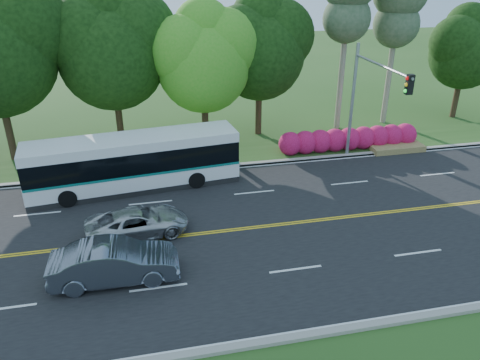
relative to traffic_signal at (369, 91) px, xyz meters
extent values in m
plane|color=#274E1A|center=(-6.49, -5.40, -4.67)|extent=(120.00, 120.00, 0.00)
cube|color=black|center=(-6.49, -5.40, -4.66)|extent=(60.00, 14.00, 0.02)
cube|color=gray|center=(-6.49, 1.75, -4.60)|extent=(60.00, 0.30, 0.15)
cube|color=gray|center=(-6.49, -12.55, -4.60)|extent=(60.00, 0.30, 0.15)
cube|color=#274E1A|center=(-6.49, 3.60, -4.62)|extent=(60.00, 4.00, 0.10)
cube|color=gold|center=(-6.49, -5.48, -4.65)|extent=(57.00, 0.10, 0.00)
cube|color=gold|center=(-6.49, -5.32, -4.65)|extent=(57.00, 0.10, 0.00)
cube|color=silver|center=(-17.99, -8.90, -4.65)|extent=(2.20, 0.12, 0.00)
cube|color=silver|center=(-12.49, -8.90, -4.65)|extent=(2.20, 0.12, 0.00)
cube|color=silver|center=(-6.99, -8.90, -4.65)|extent=(2.20, 0.12, 0.00)
cube|color=silver|center=(-1.49, -8.90, -4.65)|extent=(2.20, 0.12, 0.00)
cube|color=silver|center=(-17.99, -1.90, -4.65)|extent=(2.20, 0.12, 0.00)
cube|color=silver|center=(-12.49, -1.90, -4.65)|extent=(2.20, 0.12, 0.00)
cube|color=silver|center=(-6.99, -1.90, -4.65)|extent=(2.20, 0.12, 0.00)
cube|color=silver|center=(-1.49, -1.90, -4.65)|extent=(2.20, 0.12, 0.00)
cube|color=silver|center=(4.01, -1.90, -4.65)|extent=(2.20, 0.12, 0.00)
cube|color=silver|center=(-6.49, 1.45, -4.65)|extent=(57.00, 0.12, 0.00)
cube|color=silver|center=(-6.49, -12.25, -4.65)|extent=(57.00, 0.12, 0.00)
cylinder|color=black|center=(-20.49, 5.60, -2.69)|extent=(0.44, 0.44, 3.96)
sphere|color=black|center=(-18.87, 5.90, 3.25)|extent=(5.76, 5.76, 5.76)
cylinder|color=black|center=(-13.99, 6.60, -2.87)|extent=(0.44, 0.44, 3.60)
sphere|color=black|center=(-13.99, 6.60, 1.24)|extent=(6.60, 6.60, 6.60)
sphere|color=black|center=(-12.51, 6.90, 2.56)|extent=(5.28, 5.28, 5.28)
sphere|color=black|center=(-15.31, 6.40, 2.39)|extent=(4.95, 4.95, 4.95)
sphere|color=black|center=(-13.89, 7.00, 3.71)|extent=(4.29, 4.29, 4.29)
cylinder|color=black|center=(-8.49, 5.60, -3.05)|extent=(0.44, 0.44, 3.24)
sphere|color=#3C9A20|center=(-8.49, 5.60, 0.60)|extent=(5.80, 5.80, 5.80)
sphere|color=#3C9A20|center=(-7.19, 5.90, 1.76)|extent=(4.64, 4.64, 4.64)
sphere|color=#3C9A20|center=(-9.65, 5.40, 1.61)|extent=(4.35, 4.35, 4.35)
sphere|color=#3C9A20|center=(-8.39, 6.00, 2.77)|extent=(3.77, 3.77, 3.77)
cylinder|color=black|center=(-4.49, 7.10, -2.96)|extent=(0.44, 0.44, 3.42)
sphere|color=black|center=(-4.49, 7.10, 0.85)|extent=(6.00, 6.00, 6.00)
sphere|color=black|center=(-3.14, 7.40, 2.05)|extent=(4.80, 4.80, 4.80)
sphere|color=black|center=(-5.69, 6.90, 1.90)|extent=(4.50, 4.50, 4.50)
sphere|color=black|center=(-4.39, 7.50, 3.10)|extent=(3.90, 3.90, 3.90)
cylinder|color=gray|center=(1.51, 7.10, 0.23)|extent=(0.40, 0.40, 9.80)
sphere|color=#355132|center=(1.51, 7.10, 3.03)|extent=(3.23, 3.23, 3.23)
cylinder|color=gray|center=(5.51, 7.60, -0.12)|extent=(0.40, 0.40, 9.10)
sphere|color=#355132|center=(5.51, 7.60, 2.48)|extent=(3.23, 3.23, 3.23)
cylinder|color=black|center=(11.51, 7.60, -3.14)|extent=(0.44, 0.44, 3.06)
sphere|color=black|center=(11.51, 7.60, 0.21)|extent=(5.20, 5.20, 5.20)
sphere|color=black|center=(12.68, 7.90, 1.25)|extent=(4.16, 4.16, 4.16)
sphere|color=black|center=(10.47, 7.40, 1.12)|extent=(3.90, 3.90, 3.90)
sphere|color=black|center=(11.61, 8.00, 2.16)|extent=(3.38, 3.38, 3.38)
sphere|color=#A00D33|center=(-3.49, 2.80, -3.92)|extent=(1.50, 1.50, 1.50)
sphere|color=#A00D33|center=(-2.49, 2.80, -3.92)|extent=(1.50, 1.50, 1.50)
sphere|color=#A00D33|center=(-1.49, 2.80, -3.92)|extent=(1.50, 1.50, 1.50)
sphere|color=#A00D33|center=(-0.49, 2.80, -3.92)|extent=(1.50, 1.50, 1.50)
sphere|color=#A00D33|center=(0.51, 2.80, -3.92)|extent=(1.50, 1.50, 1.50)
sphere|color=#A00D33|center=(1.51, 2.80, -3.92)|extent=(1.50, 1.50, 1.50)
sphere|color=#A00D33|center=(2.51, 2.80, -3.92)|extent=(1.50, 1.50, 1.50)
sphere|color=#A00D33|center=(3.51, 2.80, -3.92)|extent=(1.50, 1.50, 1.50)
sphere|color=#A00D33|center=(4.51, 2.80, -3.92)|extent=(1.50, 1.50, 1.50)
cube|color=brown|center=(3.51, 2.00, -4.47)|extent=(3.50, 1.40, 0.40)
cylinder|color=#9A9CA2|center=(0.01, 1.90, -1.17)|extent=(0.20, 0.20, 7.00)
cylinder|color=#9A9CA2|center=(0.01, -1.10, 1.63)|extent=(0.14, 6.00, 0.14)
cube|color=black|center=(0.01, -3.90, 1.33)|extent=(0.32, 0.28, 0.95)
sphere|color=red|center=(-0.16, -3.90, 1.63)|extent=(0.18, 0.18, 0.18)
sphere|color=yellow|center=(-0.16, -3.90, 1.33)|extent=(0.18, 0.18, 0.18)
sphere|color=#19D833|center=(-0.16, -3.90, 1.03)|extent=(0.18, 0.18, 0.18)
cube|color=white|center=(-13.16, 0.07, -3.87)|extent=(11.31, 3.62, 0.92)
cube|color=black|center=(-13.16, 0.07, -2.83)|extent=(11.26, 3.65, 1.15)
cube|color=white|center=(-13.16, 0.07, -2.00)|extent=(11.31, 3.62, 0.52)
cube|color=#0B6961|center=(-13.16, 0.07, -3.46)|extent=(11.26, 3.66, 0.13)
cube|color=black|center=(-18.65, -0.56, -2.75)|extent=(0.31, 2.17, 1.58)
cube|color=#19E54C|center=(-18.64, -0.56, -1.86)|extent=(0.21, 1.41, 0.20)
cube|color=black|center=(-13.16, 0.07, -4.49)|extent=(11.30, 3.52, 0.32)
cylinder|color=black|center=(-16.56, -1.43, -4.19)|extent=(0.95, 0.36, 0.93)
cylinder|color=black|center=(-16.82, 0.77, -4.19)|extent=(0.95, 0.36, 0.93)
cylinder|color=black|center=(-9.94, -0.67, -4.19)|extent=(0.95, 0.36, 0.93)
cylinder|color=black|center=(-10.19, 1.53, -4.19)|extent=(0.95, 0.36, 0.93)
imported|color=slate|center=(-14.06, -8.05, -3.85)|extent=(4.90, 1.75, 1.61)
imported|color=#B5B7BA|center=(-13.15, -4.90, -4.02)|extent=(4.87, 2.86, 1.27)
camera|label=1|loc=(-12.48, -23.59, 6.80)|focal=35.00mm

